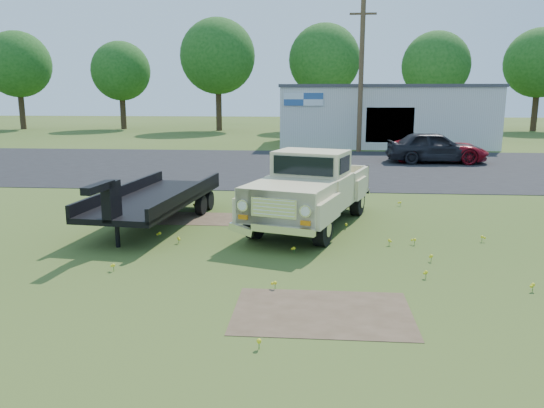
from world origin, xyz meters
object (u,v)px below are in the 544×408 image
(red_pickup, at_px, (438,149))
(dark_sedan, at_px, (434,147))
(vintage_pickup_truck, at_px, (311,189))
(flatbed_trailer, at_px, (155,195))

(red_pickup, distance_m, dark_sedan, 0.52)
(vintage_pickup_truck, height_order, flatbed_trailer, vintage_pickup_truck)
(vintage_pickup_truck, relative_size, flatbed_trailer, 0.94)
(vintage_pickup_truck, distance_m, red_pickup, 15.74)
(red_pickup, bearing_deg, vintage_pickup_truck, 163.17)
(flatbed_trailer, bearing_deg, vintage_pickup_truck, 7.96)
(flatbed_trailer, bearing_deg, red_pickup, 58.87)
(vintage_pickup_truck, bearing_deg, red_pickup, 82.94)
(red_pickup, xyz_separation_m, dark_sedan, (-0.33, -0.39, 0.12))
(vintage_pickup_truck, xyz_separation_m, dark_sedan, (6.25, 13.90, -0.23))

